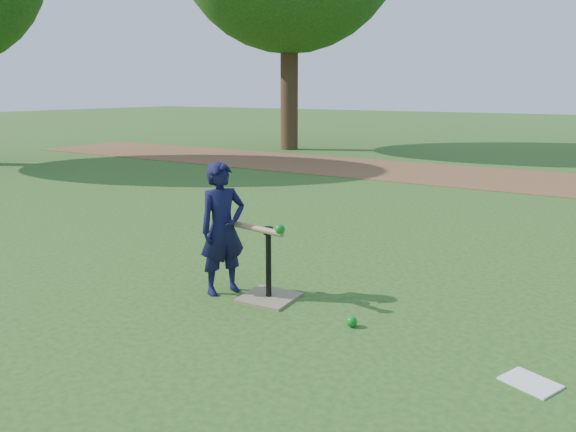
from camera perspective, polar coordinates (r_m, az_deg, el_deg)
The scene contains 7 objects.
ground at distance 5.05m, azimuth -2.88°, elevation -7.03°, with size 80.00×80.00×0.00m, color #285116.
dirt_strip at distance 11.82m, azimuth 18.61°, elevation 3.80°, with size 24.00×3.00×0.01m, color brown.
child at distance 4.74m, azimuth -6.66°, elevation -1.29°, with size 0.41×0.27×1.13m, color black.
wiffle_ball_ground at distance 4.22m, azimuth 6.49°, elevation -10.62°, with size 0.08×0.08×0.08m, color #0B811B.
clipboard at distance 3.76m, azimuth 23.40°, elevation -15.27°, with size 0.30×0.23×0.01m, color white.
batting_tee at distance 4.70m, azimuth -1.97°, elevation -7.12°, with size 0.46×0.46×0.61m.
swing_action at distance 4.57m, azimuth -3.23°, elevation -1.22°, with size 0.67×0.18×0.12m.
Camera 1 is at (2.75, -3.87, 1.70)m, focal length 35.00 mm.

